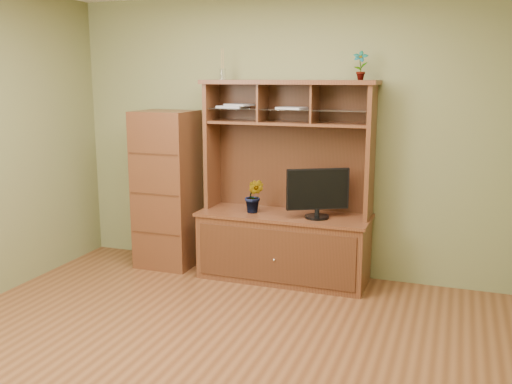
% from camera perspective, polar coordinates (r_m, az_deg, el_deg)
% --- Properties ---
extents(room, '(4.54, 4.04, 2.74)m').
position_cam_1_polar(room, '(3.74, -5.39, 2.48)').
color(room, '#593119').
rests_on(room, ground).
extents(media_hutch, '(1.66, 0.61, 1.90)m').
position_cam_1_polar(media_hutch, '(5.48, 2.86, -3.42)').
color(media_hutch, '#452113').
rests_on(media_hutch, room).
extents(monitor, '(0.53, 0.32, 0.46)m').
position_cam_1_polar(monitor, '(5.23, 6.17, -0.02)').
color(monitor, black).
rests_on(monitor, media_hutch).
extents(orchid_plant, '(0.18, 0.15, 0.33)m').
position_cam_1_polar(orchid_plant, '(5.43, -0.18, -0.40)').
color(orchid_plant, '#26561D').
rests_on(orchid_plant, media_hutch).
extents(top_plant, '(0.14, 0.09, 0.26)m').
position_cam_1_polar(top_plant, '(5.22, 10.39, 12.37)').
color(top_plant, '#2C6A25').
rests_on(top_plant, media_hutch).
extents(reed_diffuser, '(0.06, 0.06, 0.29)m').
position_cam_1_polar(reed_diffuser, '(5.60, -3.37, 12.32)').
color(reed_diffuser, silver).
rests_on(reed_diffuser, media_hutch).
extents(magazines, '(0.89, 0.25, 0.04)m').
position_cam_1_polar(magazines, '(5.49, -0.22, 8.54)').
color(magazines, silver).
rests_on(magazines, media_hutch).
extents(side_cabinet, '(0.57, 0.52, 1.60)m').
position_cam_1_polar(side_cabinet, '(5.90, -8.89, 0.26)').
color(side_cabinet, '#452113').
rests_on(side_cabinet, room).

